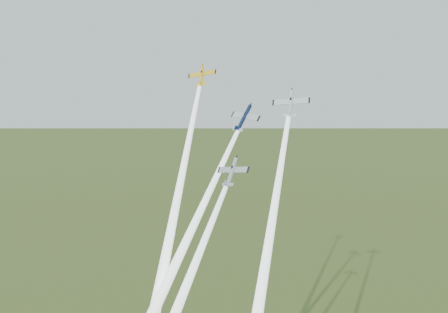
% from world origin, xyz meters
% --- Properties ---
extents(plane_yellow, '(8.96, 6.69, 7.40)m').
position_xyz_m(plane_yellow, '(-16.05, 7.49, 108.36)').
color(plane_yellow, yellow).
extents(smoke_trail_yellow, '(16.93, 40.15, 58.37)m').
position_xyz_m(smoke_trail_yellow, '(-8.69, -12.71, 77.35)').
color(smoke_trail_yellow, white).
extents(plane_navy, '(9.29, 6.92, 7.76)m').
position_xyz_m(plane_navy, '(0.07, 1.29, 99.44)').
color(plane_navy, '#0E1A3E').
extents(smoke_trail_navy, '(9.51, 36.36, 50.84)m').
position_xyz_m(smoke_trail_navy, '(-3.41, -17.28, 72.20)').
color(smoke_trail_navy, white).
extents(plane_silver_right, '(9.58, 7.37, 7.80)m').
position_xyz_m(plane_silver_right, '(10.61, 2.78, 102.92)').
color(plane_silver_right, silver).
extents(smoke_trail_silver_right, '(14.35, 39.94, 57.13)m').
position_xyz_m(smoke_trail_silver_right, '(16.60, -17.41, 72.54)').
color(smoke_trail_silver_right, white).
extents(plane_silver_low, '(8.15, 5.82, 7.77)m').
position_xyz_m(plane_silver_low, '(6.10, -11.98, 90.37)').
color(plane_silver_low, '#A4ACB2').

